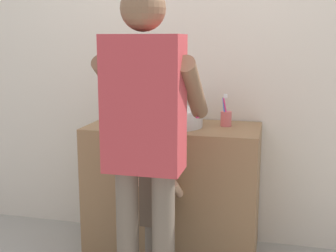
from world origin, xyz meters
name	(u,v)px	position (x,y,z in m)	size (l,w,h in m)	color
back_wall	(184,49)	(0.00, 0.62, 1.35)	(4.40, 0.08, 2.70)	beige
vanity_cabinet	(173,190)	(0.00, 0.30, 0.43)	(1.10, 0.54, 0.87)	olive
sink_basin	(173,117)	(0.00, 0.28, 0.93)	(0.38, 0.38, 0.11)	silver
faucet	(181,108)	(0.00, 0.51, 0.95)	(0.18, 0.14, 0.18)	#B7BABF
toothbrush_cup	(226,118)	(0.33, 0.36, 0.92)	(0.07, 0.07, 0.21)	#D86666
soap_bottle	(123,113)	(-0.35, 0.32, 0.94)	(0.06, 0.06, 0.17)	#66B2D1
child_toddler	(157,206)	(0.00, -0.10, 0.48)	(0.25, 0.25, 0.80)	#6B5B4C
adult_parent	(145,124)	(0.01, -0.36, 1.00)	(0.52, 0.55, 1.67)	#6B5B4C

